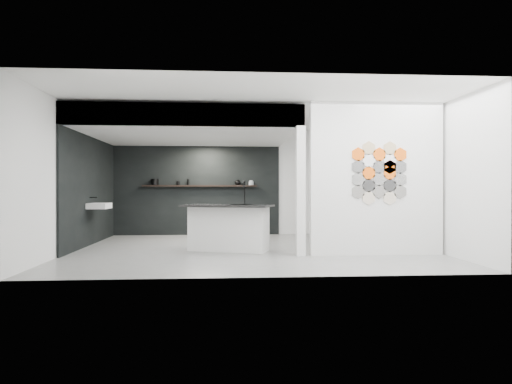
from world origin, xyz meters
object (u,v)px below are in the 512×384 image
Objects in this scene: wall_basin at (99,206)px; glass_bowl at (251,183)px; bottle_dark at (188,182)px; utensil_cup at (178,183)px; kitchen_island at (229,227)px; kettle at (238,182)px; stockpot at (155,182)px; partition_panel at (376,179)px; glass_vase at (251,183)px.

wall_basin is 4.59× the size of glass_bowl.
bottle_dark is (1.73, 2.07, 0.55)m from wall_basin.
glass_bowl is 1.92m from utensil_cup.
bottle_dark reaches higher than utensil_cup.
wall_basin is at bearing 179.12° from kitchen_island.
kettle reaches higher than kitchen_island.
kitchen_island is 9.65× the size of stockpot.
kitchen_island is at bearing -20.64° from wall_basin.
partition_panel reaches higher than kettle.
wall_basin is 2.31m from stockpot.
partition_panel is at bearing -61.77° from glass_vase.
utensil_cup is at bearing 54.57° from wall_basin.
utensil_cup is (1.47, 2.07, 0.52)m from wall_basin.
glass_vase is at bearing 98.36° from kitchen_island.
kitchen_island is at bearing -67.37° from utensil_cup.
glass_vase is 1.92m from utensil_cup.
kettle is 1.30m from bottle_dark.
glass_vase is 1.22× the size of utensil_cup.
glass_bowl is at bearing 0.00° from glass_vase.
kitchen_island is 3.40m from bottle_dark.
kettle is at bearing 122.19° from partition_panel.
glass_bowl is at bearing 0.00° from stockpot.
bottle_dark is at bearing 0.00° from utensil_cup.
stockpot is 1.19× the size of kettle.
partition_panel is 4.57m from kettle.
stockpot is at bearing 180.00° from glass_bowl.
glass_bowl is at bearing 98.36° from kitchen_island.
kettle is 1.05× the size of bottle_dark.
wall_basin is 2.98m from kitchen_island.
utensil_cup is (-0.27, 0.00, -0.03)m from bottle_dark.
stockpot is 0.60m from utensil_cup.
bottle_dark is (-3.73, 3.87, -0.00)m from partition_panel.
kettle reaches higher than glass_vase.
kitchen_island is at bearing -58.61° from stockpot.
partition_panel is at bearing -46.02° from bottle_dark.
wall_basin is 3.10× the size of stockpot.
glass_vase is (0.36, 0.00, -0.01)m from kettle.
stockpot is (-4.60, 3.87, -0.00)m from partition_panel.
stockpot is at bearing 180.00° from glass_vase.
glass_bowl is 1.04× the size of glass_vase.
glass_bowl is (-2.08, 3.87, -0.03)m from partition_panel.
utensil_cup is at bearing 180.00° from bottle_dark.
stockpot is at bearing 174.25° from kettle.
stockpot reaches higher than kettle.
kitchen_island is at bearing -101.39° from glass_bowl.
stockpot is (0.87, 2.07, 0.55)m from wall_basin.
kitchen_island is 3.29m from glass_bowl.
utensil_cup reaches higher than wall_basin.
kettle is at bearing 180.00° from glass_vase.
kettle is 1.56m from utensil_cup.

